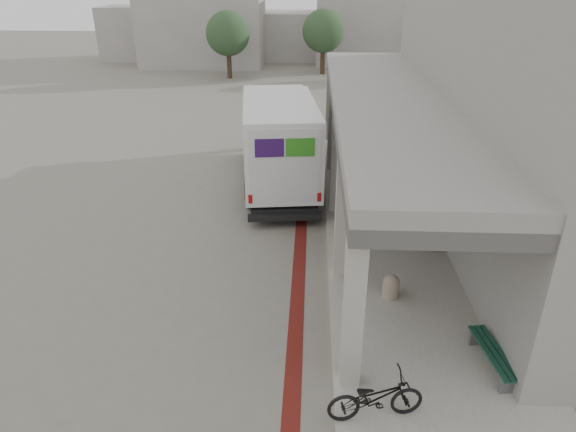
# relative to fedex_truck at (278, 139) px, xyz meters

# --- Properties ---
(ground) EXTENTS (120.00, 120.00, 0.00)m
(ground) POSITION_rel_fedex_truck_xyz_m (-0.04, -7.03, -1.78)
(ground) COLOR slate
(ground) RESTS_ON ground
(bike_lane_stripe) EXTENTS (0.35, 40.00, 0.01)m
(bike_lane_stripe) POSITION_rel_fedex_truck_xyz_m (0.96, -5.03, -1.77)
(bike_lane_stripe) COLOR #5B1712
(bike_lane_stripe) RESTS_ON ground
(sidewalk) EXTENTS (4.40, 28.00, 0.12)m
(sidewalk) POSITION_rel_fedex_truck_xyz_m (3.96, -7.03, -1.72)
(sidewalk) COLOR gray
(sidewalk) RESTS_ON ground
(transit_building) EXTENTS (7.60, 17.00, 7.00)m
(transit_building) POSITION_rel_fedex_truck_xyz_m (6.79, -2.53, 1.62)
(transit_building) COLOR gray
(transit_building) RESTS_ON ground
(distant_backdrop) EXTENTS (28.00, 10.00, 6.50)m
(distant_backdrop) POSITION_rel_fedex_truck_xyz_m (-2.89, 28.86, 0.93)
(distant_backdrop) COLOR gray
(distant_backdrop) RESTS_ON ground
(tree_left) EXTENTS (3.20, 3.20, 4.80)m
(tree_left) POSITION_rel_fedex_truck_xyz_m (-5.04, 20.97, 1.41)
(tree_left) COLOR #38281C
(tree_left) RESTS_ON ground
(tree_mid) EXTENTS (3.20, 3.20, 4.80)m
(tree_mid) POSITION_rel_fedex_truck_xyz_m (1.96, 22.97, 1.41)
(tree_mid) COLOR #38281C
(tree_mid) RESTS_ON ground
(tree_right) EXTENTS (3.20, 3.20, 4.80)m
(tree_right) POSITION_rel_fedex_truck_xyz_m (9.96, 21.97, 1.41)
(tree_right) COLOR #38281C
(tree_right) RESTS_ON ground
(fedex_truck) EXTENTS (3.30, 8.04, 3.33)m
(fedex_truck) POSITION_rel_fedex_truck_xyz_m (0.00, 0.00, 0.00)
(fedex_truck) COLOR black
(fedex_truck) RESTS_ON ground
(bench) EXTENTS (0.59, 1.72, 0.40)m
(bench) POSITION_rel_fedex_truck_xyz_m (4.97, -10.01, -1.37)
(bench) COLOR slate
(bench) RESTS_ON sidewalk
(bollard_near) EXTENTS (0.40, 0.40, 0.61)m
(bollard_near) POSITION_rel_fedex_truck_xyz_m (3.25, -7.59, -1.35)
(bollard_near) COLOR gray
(bollard_near) RESTS_ON sidewalk
(bollard_far) EXTENTS (0.44, 0.44, 0.67)m
(bollard_far) POSITION_rel_fedex_truck_xyz_m (4.25, -4.60, -1.32)
(bollard_far) COLOR gray
(bollard_far) RESTS_ON sidewalk
(utility_cabinet) EXTENTS (0.57, 0.72, 1.12)m
(utility_cabinet) POSITION_rel_fedex_truck_xyz_m (4.86, -3.18, -1.10)
(utility_cabinet) COLOR slate
(utility_cabinet) RESTS_ON sidewalk
(bicycle_black) EXTENTS (1.83, 0.93, 0.92)m
(bicycle_black) POSITION_rel_fedex_truck_xyz_m (2.46, -11.41, -1.20)
(bicycle_black) COLOR black
(bicycle_black) RESTS_ON sidewalk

